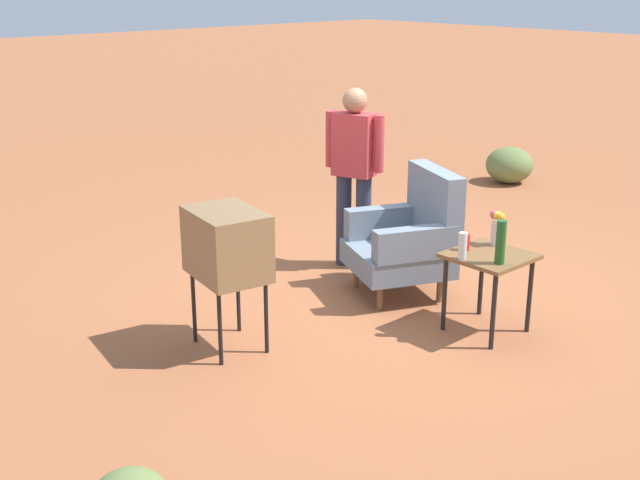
{
  "coord_description": "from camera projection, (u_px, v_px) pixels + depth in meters",
  "views": [
    {
      "loc": [
        4.35,
        -4.82,
        2.59
      ],
      "look_at": [
        -0.03,
        -0.86,
        0.65
      ],
      "focal_mm": 45.69,
      "sensor_mm": 36.0,
      "label": 1
    }
  ],
  "objects": [
    {
      "name": "ground_plane",
      "position": [
        397.0,
        292.0,
        6.94
      ],
      "size": [
        60.0,
        60.0,
        0.0
      ],
      "primitive_type": "plane",
      "color": "#A05B38"
    },
    {
      "name": "armchair",
      "position": [
        410.0,
        237.0,
        6.77
      ],
      "size": [
        1.01,
        1.02,
        1.06
      ],
      "color": "brown",
      "rests_on": "ground"
    },
    {
      "name": "side_table",
      "position": [
        489.0,
        266.0,
        6.03
      ],
      "size": [
        0.56,
        0.56,
        0.62
      ],
      "color": "black",
      "rests_on": "ground"
    },
    {
      "name": "tv_on_stand",
      "position": [
        227.0,
        245.0,
        5.68
      ],
      "size": [
        0.67,
        0.54,
        1.03
      ],
      "color": "black",
      "rests_on": "ground"
    },
    {
      "name": "person_standing",
      "position": [
        354.0,
        167.0,
        7.28
      ],
      "size": [
        0.54,
        0.33,
        1.64
      ],
      "color": "#2D3347",
      "rests_on": "ground"
    },
    {
      "name": "bottle_wine_green",
      "position": [
        501.0,
        242.0,
        5.76
      ],
      "size": [
        0.07,
        0.07,
        0.32
      ],
      "primitive_type": "cylinder",
      "color": "#1E5623",
      "rests_on": "side_table"
    },
    {
      "name": "soda_can_red",
      "position": [
        465.0,
        242.0,
        6.07
      ],
      "size": [
        0.07,
        0.07,
        0.12
      ],
      "primitive_type": "cylinder",
      "color": "red",
      "rests_on": "side_table"
    },
    {
      "name": "bottle_short_clear",
      "position": [
        463.0,
        246.0,
        5.87
      ],
      "size": [
        0.06,
        0.06,
        0.2
      ],
      "primitive_type": "cylinder",
      "color": "silver",
      "rests_on": "side_table"
    },
    {
      "name": "flower_vase",
      "position": [
        497.0,
        226.0,
        6.16
      ],
      "size": [
        0.15,
        0.1,
        0.27
      ],
      "color": "silver",
      "rests_on": "side_table"
    },
    {
      "name": "shrub_near",
      "position": [
        509.0,
        165.0,
        10.47
      ],
      "size": [
        0.6,
        0.6,
        0.46
      ],
      "primitive_type": "ellipsoid",
      "color": "olive",
      "rests_on": "ground"
    }
  ]
}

